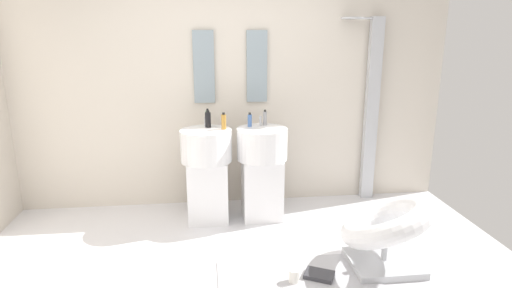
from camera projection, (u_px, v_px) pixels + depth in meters
ground_plane at (246, 279)px, 3.40m from camera, size 4.80×3.60×0.04m
rear_partition at (230, 88)px, 4.64m from camera, size 4.80×0.10×2.60m
pedestal_sink_left at (207, 170)px, 4.31m from camera, size 0.51×0.51×1.05m
pedestal_sink_right at (262, 168)px, 4.38m from camera, size 0.51×0.51×1.05m
vanity_mirror_left at (204, 67)px, 4.48m from camera, size 0.22×0.03×0.76m
vanity_mirror_right at (257, 67)px, 4.55m from camera, size 0.22×0.03×0.76m
shower_column at (370, 107)px, 4.76m from camera, size 0.49×0.24×2.05m
lounge_chair at (386, 228)px, 3.46m from camera, size 1.09×1.09×0.65m
area_rug at (301, 286)px, 3.27m from camera, size 1.26×0.85×0.01m
magazine_charcoal at (319, 275)px, 3.38m from camera, size 0.27×0.25×0.03m
coffee_mug at (294, 276)px, 3.30m from camera, size 0.08×0.08×0.10m
soap_bottle_green at (208, 118)px, 4.36m from camera, size 0.04×0.04×0.18m
soap_bottle_blue at (250, 120)px, 4.34m from camera, size 0.04×0.04×0.14m
soap_bottle_black at (208, 120)px, 4.31m from camera, size 0.06×0.06×0.17m
soap_bottle_grey at (265, 118)px, 4.40m from camera, size 0.04×0.04×0.16m
soap_bottle_amber at (224, 122)px, 4.22m from camera, size 0.05×0.05×0.17m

